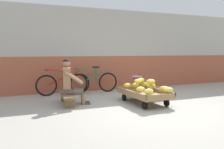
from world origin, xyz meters
The scene contains 11 objects.
ground_plane centered at (0.00, 0.00, 0.00)m, with size 80.00×80.00×0.00m, color #A39E93.
back_wall centered at (0.00, 2.99, 1.38)m, with size 16.00×0.30×2.77m.
banana_cart centered at (0.12, 0.51, 0.24)m, with size 0.92×1.49×0.36m.
banana_pile centered at (0.18, 0.52, 0.47)m, with size 0.90×1.30×0.26m.
low_bench centered at (-1.74, 1.13, 0.20)m, with size 0.36×1.11×0.27m.
vendor_seated centered at (-1.66, 1.12, 0.57)m, with size 0.72×0.55×1.14m.
plastic_crate centered at (0.43, 1.51, 0.15)m, with size 0.36×0.28×0.30m.
weighing_scale centered at (0.43, 1.51, 0.45)m, with size 0.30×0.30×0.29m.
bicycle_near_left centered at (-1.60, 2.46, 0.35)m, with size 1.66×0.48×0.86m.
bicycle_far_left centered at (-0.65, 2.46, 0.35)m, with size 1.66×0.48×0.86m.
shopping_bag centered at (0.68, 1.18, 0.12)m, with size 0.18×0.12×0.24m, color green.
Camera 1 is at (-2.82, -4.55, 1.34)m, focal length 36.66 mm.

